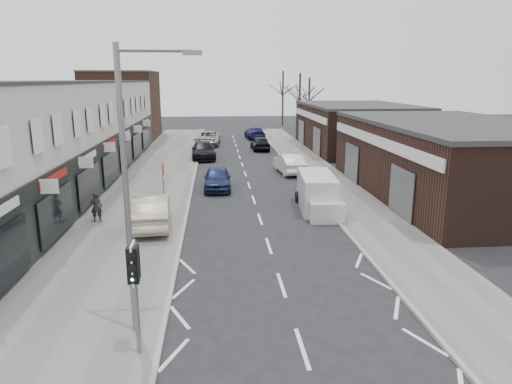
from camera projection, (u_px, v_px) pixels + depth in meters
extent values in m
plane|color=black|center=(290.00, 312.00, 14.51)|extent=(160.00, 160.00, 0.00)
cube|color=slate|center=(158.00, 175.00, 35.18)|extent=(5.50, 64.00, 0.12)
cube|color=slate|center=(317.00, 172.00, 36.26)|extent=(3.50, 64.00, 0.12)
cube|color=beige|center=(52.00, 134.00, 31.35)|extent=(8.00, 41.00, 7.10)
cube|color=#462E1E|center=(123.00, 106.00, 55.90)|extent=(8.00, 10.00, 8.00)
cube|color=#331E17|center=(452.00, 161.00, 28.58)|extent=(10.00, 18.00, 4.50)
cube|color=#331E17|center=(356.00, 128.00, 47.92)|extent=(10.00, 16.00, 4.50)
cylinder|color=slate|center=(136.00, 301.00, 11.81)|extent=(0.12, 0.12, 3.00)
cube|color=silver|center=(134.00, 264.00, 11.55)|extent=(0.05, 0.55, 1.10)
cube|color=black|center=(133.00, 265.00, 11.44)|extent=(0.28, 0.22, 0.95)
sphere|color=#0CE533|center=(133.00, 278.00, 11.39)|extent=(0.18, 0.18, 0.18)
cube|color=black|center=(134.00, 262.00, 11.67)|extent=(0.26, 0.20, 0.90)
cylinder|color=slate|center=(126.00, 197.00, 12.34)|extent=(0.16, 0.16, 8.00)
cylinder|color=slate|center=(153.00, 50.00, 11.50)|extent=(1.80, 0.10, 0.10)
cube|color=slate|center=(192.00, 53.00, 11.60)|extent=(0.50, 0.22, 0.12)
cylinder|color=slate|center=(164.00, 187.00, 25.33)|extent=(0.07, 0.07, 2.50)
cube|color=white|center=(164.00, 177.00, 25.19)|extent=(0.04, 0.45, 0.25)
cube|color=silver|center=(317.00, 192.00, 25.89)|extent=(2.19, 4.55, 2.01)
cube|color=silver|center=(327.00, 213.00, 23.50)|extent=(1.83, 0.91, 1.06)
cylinder|color=black|center=(307.00, 211.00, 24.49)|extent=(0.21, 0.67, 0.67)
cylinder|color=black|center=(337.00, 210.00, 24.63)|extent=(0.21, 0.67, 0.67)
cylinder|color=black|center=(297.00, 197.00, 27.47)|extent=(0.21, 0.67, 0.67)
cylinder|color=black|center=(324.00, 196.00, 27.61)|extent=(0.21, 0.67, 0.67)
imported|color=#AB9F89|center=(151.00, 210.00, 22.48)|extent=(2.13, 5.02, 1.61)
imported|color=black|center=(96.00, 207.00, 23.22)|extent=(0.62, 0.46, 1.55)
imported|color=#162145|center=(217.00, 178.00, 30.63)|extent=(1.79, 4.37, 1.48)
imported|color=black|center=(204.00, 150.00, 42.50)|extent=(2.40, 5.43, 1.55)
imported|color=tan|center=(208.00, 138.00, 51.23)|extent=(2.88, 5.66, 1.53)
imported|color=silver|center=(289.00, 163.00, 35.90)|extent=(2.07, 4.80, 1.54)
imported|color=black|center=(260.00, 143.00, 47.68)|extent=(1.89, 4.37, 1.47)
imported|color=#171647|center=(255.00, 133.00, 56.71)|extent=(2.49, 5.31, 1.50)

